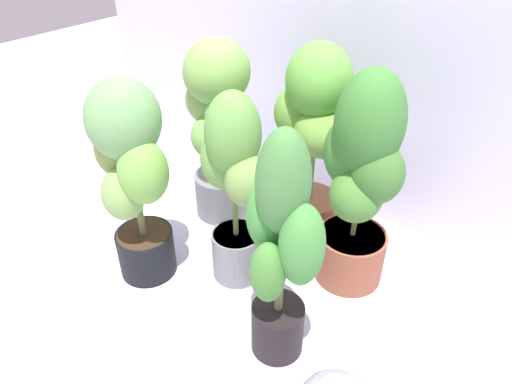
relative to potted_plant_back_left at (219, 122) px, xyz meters
name	(u,v)px	position (x,y,z in m)	size (l,w,h in m)	color
ground_plane	(224,292)	(0.36, -0.41, -0.49)	(8.00, 8.00, 0.00)	silver
potted_plant_back_left	(219,122)	(0.00, 0.00, 0.00)	(0.44, 0.36, 0.86)	slate
potted_plant_back_right	(360,179)	(0.70, -0.01, -0.01)	(0.40, 0.33, 0.90)	brown
potted_plant_front_right	(281,248)	(0.69, -0.49, -0.02)	(0.30, 0.24, 0.87)	black
potted_plant_front_left	(131,170)	(0.03, -0.51, 0.01)	(0.41, 0.36, 0.85)	black
potted_plant_back_center	(315,131)	(0.42, 0.11, 0.04)	(0.48, 0.40, 0.90)	#97573B
potted_plant_center	(235,181)	(0.33, -0.29, -0.03)	(0.35, 0.28, 0.81)	gray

